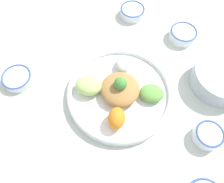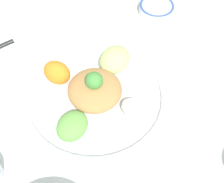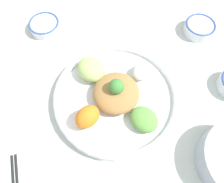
# 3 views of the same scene
# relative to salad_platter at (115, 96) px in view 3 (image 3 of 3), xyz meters

# --- Properties ---
(ground_plane) EXTENTS (2.40, 2.40, 0.00)m
(ground_plane) POSITION_rel_salad_platter_xyz_m (-0.04, 0.02, -0.03)
(ground_plane) COLOR silver
(salad_platter) EXTENTS (0.37, 0.37, 0.10)m
(salad_platter) POSITION_rel_salad_platter_xyz_m (0.00, 0.00, 0.00)
(salad_platter) COLOR white
(salad_platter) RESTS_ON ground_plane
(sauce_bowl_red) EXTENTS (0.10, 0.10, 0.04)m
(sauce_bowl_red) POSITION_rel_salad_platter_xyz_m (0.02, 0.40, -0.00)
(sauce_bowl_red) COLOR white
(sauce_bowl_red) RESTS_ON ground_plane
(sauce_bowl_far) EXTENTS (0.11, 0.11, 0.03)m
(sauce_bowl_far) POSITION_rel_salad_platter_xyz_m (-0.37, 0.01, -0.01)
(sauce_bowl_far) COLOR white
(sauce_bowl_far) RESTS_ON ground_plane
(serving_spoon_extra) EXTENTS (0.06, 0.12, 0.01)m
(serving_spoon_extra) POSITION_rel_salad_platter_xyz_m (-0.16, 0.27, -0.02)
(serving_spoon_extra) COLOR beige
(serving_spoon_extra) RESTS_ON ground_plane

